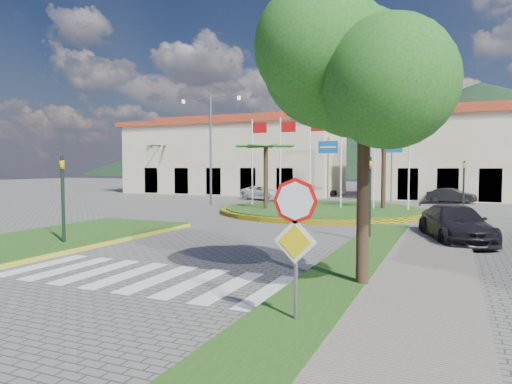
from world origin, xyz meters
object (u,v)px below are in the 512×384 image
at_px(roundabout_island, 323,209).
at_px(white_van, 265,193).
at_px(deciduous_tree, 365,62).
at_px(car_side_right, 456,224).
at_px(stop_sign, 295,227).
at_px(car_dark_b, 451,195).
at_px(car_dark_a, 320,191).

relative_size(roundabout_island, white_van, 2.85).
xyz_separation_m(deciduous_tree, car_side_right, (2.00, 8.18, -4.49)).
bearing_deg(white_van, car_side_right, -116.79).
bearing_deg(white_van, roundabout_island, -116.04).
distance_m(stop_sign, car_dark_b, 31.14).
bearing_deg(car_dark_b, car_dark_a, 85.11).
relative_size(deciduous_tree, car_dark_b, 1.92).
distance_m(deciduous_tree, car_dark_a, 33.30).
height_order(deciduous_tree, car_side_right, deciduous_tree).
distance_m(deciduous_tree, white_van, 28.39).
height_order(roundabout_island, stop_sign, roundabout_island).
bearing_deg(car_dark_a, white_van, 166.76).
distance_m(white_van, car_dark_b, 14.76).
relative_size(stop_sign, white_van, 0.59).
xyz_separation_m(roundabout_island, car_dark_a, (-4.17, 14.53, 0.37)).
bearing_deg(car_dark_b, roundabout_island, 158.73).
relative_size(deciduous_tree, white_van, 1.52).
relative_size(car_dark_a, car_dark_b, 0.91).
bearing_deg(car_dark_b, car_side_right, -167.11).
height_order(deciduous_tree, white_van, deciduous_tree).
relative_size(roundabout_island, car_dark_a, 3.95).
bearing_deg(car_dark_b, deciduous_tree, -171.37).
bearing_deg(roundabout_island, car_dark_b, 56.43).
bearing_deg(stop_sign, car_dark_b, 85.58).
relative_size(roundabout_island, deciduous_tree, 1.87).
bearing_deg(car_dark_a, roundabout_island, -152.66).
xyz_separation_m(car_dark_a, car_side_right, (11.67, -23.35, 0.14)).
xyz_separation_m(white_van, car_dark_b, (14.45, 2.99, -0.04)).
relative_size(roundabout_island, car_side_right, 2.70).
bearing_deg(deciduous_tree, car_dark_a, 107.05).
bearing_deg(stop_sign, white_van, 113.26).
distance_m(roundabout_island, stop_sign, 20.69).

